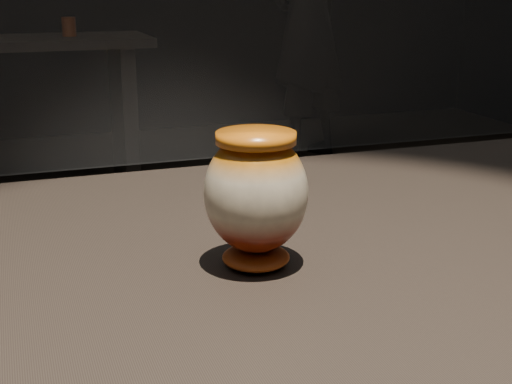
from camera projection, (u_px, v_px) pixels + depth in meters
main_vase at (256, 194)px, 0.78m from camera, size 0.14×0.14×0.15m
back_vase_right at (69, 27)px, 3.87m from camera, size 0.08×0.08×0.10m
visitor at (308, 22)px, 4.71m from camera, size 0.80×0.71×1.85m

